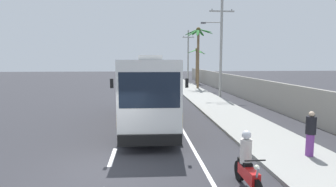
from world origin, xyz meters
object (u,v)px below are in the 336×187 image
coach_bus_foreground (151,88)px  utility_pole_far (188,55)px  motorcycle_beside_bus (247,166)px  pedestrian_near_kerb (311,133)px  motorcycle_trailing (177,94)px  palm_second (198,45)px  utility_pole_mid (220,46)px  palm_nearest (197,59)px

coach_bus_foreground → utility_pole_far: (6.92, 29.56, 2.35)m
coach_bus_foreground → motorcycle_beside_bus: coach_bus_foreground is taller
pedestrian_near_kerb → motorcycle_trailing: bearing=0.4°
motorcycle_trailing → palm_second: size_ratio=0.26×
pedestrian_near_kerb → coach_bus_foreground: bearing=29.0°
utility_pole_mid → palm_nearest: bearing=86.8°
motorcycle_trailing → palm_second: palm_second is taller
motorcycle_trailing → palm_second: bearing=69.1°
motorcycle_beside_bus → palm_second: 27.64m
motorcycle_beside_bus → pedestrian_near_kerb: bearing=33.8°
palm_nearest → palm_second: size_ratio=0.72×
motorcycle_trailing → pedestrian_near_kerb: pedestrian_near_kerb is taller
pedestrian_near_kerb → palm_nearest: palm_nearest is taller
utility_pole_far → coach_bus_foreground: bearing=-103.2°
motorcycle_beside_bus → palm_nearest: 35.75m
coach_bus_foreground → palm_nearest: (7.78, 26.52, 1.68)m
motorcycle_trailing → utility_pole_mid: utility_pole_mid is taller
motorcycle_beside_bus → utility_pole_mid: size_ratio=0.21×
motorcycle_beside_bus → palm_nearest: size_ratio=0.36×
motorcycle_trailing → palm_nearest: palm_nearest is taller
pedestrian_near_kerb → palm_nearest: 33.28m
coach_bus_foreground → palm_nearest: bearing=73.6°
utility_pole_mid → coach_bus_foreground: bearing=-124.2°
coach_bus_foreground → utility_pole_far: utility_pole_far is taller
coach_bus_foreground → pedestrian_near_kerb: coach_bus_foreground is taller
motorcycle_beside_bus → utility_pole_far: utility_pole_far is taller
motorcycle_trailing → palm_nearest: (5.30, 18.37, 3.04)m
utility_pole_mid → palm_second: size_ratio=1.22×
coach_bus_foreground → motorcycle_trailing: (2.49, 8.15, -1.37)m
utility_pole_far → palm_nearest: (0.86, -3.04, -0.67)m
pedestrian_near_kerb → utility_pole_far: size_ratio=0.20×
utility_pole_mid → motorcycle_beside_bus: bearing=-103.2°
motorcycle_beside_bus → motorcycle_trailing: bearing=89.9°
motorcycle_beside_bus → palm_second: palm_second is taller
motorcycle_beside_bus → pedestrian_near_kerb: 3.83m
palm_second → palm_nearest: bearing=80.1°
coach_bus_foreground → palm_second: 19.62m
pedestrian_near_kerb → palm_second: 25.23m
palm_nearest → palm_second: bearing=-99.9°
pedestrian_near_kerb → utility_pole_mid: 17.15m
palm_nearest → motorcycle_beside_bus: bearing=-98.6°
utility_pole_mid → palm_nearest: (0.93, 16.45, -1.24)m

